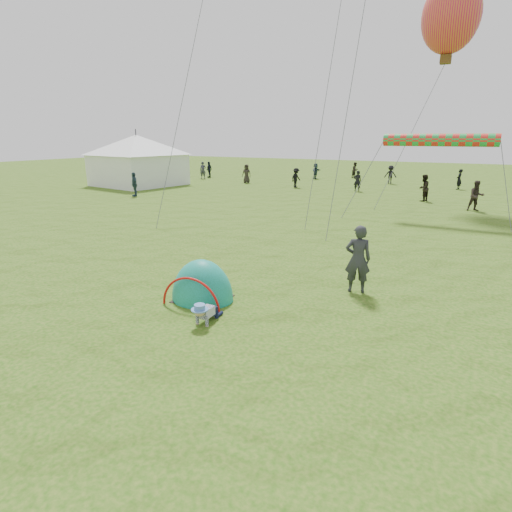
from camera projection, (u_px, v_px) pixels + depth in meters
The scene contains 20 objects.
ground at pixel (218, 344), 8.51m from camera, with size 140.00×140.00×0.00m, color #1B4E0A.
crawling_toddler at pixel (205, 312), 9.38m from camera, with size 0.51×0.73×0.56m, color black, non-canonical shape.
popup_tent at pixel (203, 299), 10.85m from camera, with size 1.72×1.42×2.23m, color #117549.
standing_adult at pixel (358, 259), 11.10m from camera, with size 0.70×0.46×1.93m, color #292A2E.
event_marquee at pixel (138, 158), 35.85m from camera, with size 6.89×6.89×4.74m, color white, non-canonical shape.
crowd_person_0 at pixel (203, 170), 41.83m from camera, with size 0.64×0.42×1.75m, color #2C2D37.
crowd_person_1 at pixel (423, 188), 27.11m from camera, with size 0.87×0.68×1.80m, color black.
crowd_person_2 at pixel (153, 176), 36.23m from camera, with size 0.96×0.40×1.64m, color #213741.
crowd_person_3 at pixel (390, 175), 37.30m from camera, with size 1.09×0.63×1.68m, color black.
crowd_person_5 at pixel (316, 171), 41.55m from camera, with size 1.50×0.48×1.62m, color #20303B.
crowd_person_6 at pixel (357, 181), 32.16m from camera, with size 0.60×0.39×1.64m, color black.
crowd_person_7 at pixel (355, 170), 42.61m from camera, with size 0.80×0.63×1.65m, color black.
crowd_person_8 at pixel (209, 170), 43.15m from camera, with size 0.99×0.41×1.68m, color black.
crowd_person_10 at pixel (247, 174), 38.04m from camera, with size 0.85×0.55×1.74m, color black.
crowd_person_12 at pixel (459, 179), 33.23m from camera, with size 0.61×0.40×1.67m, color black.
crowd_person_13 at pixel (476, 196), 23.55m from camera, with size 0.86×0.67×1.78m, color #302622.
crowd_person_14 at pixel (134, 184), 29.38m from camera, with size 1.03×0.43×1.75m, color #2B404A.
crowd_person_15 at pixel (296, 178), 34.52m from camera, with size 1.07×0.62×1.66m, color black.
balloon_kite at pixel (450, 21), 24.00m from camera, with size 3.37×3.37×4.72m, color orange, non-canonical shape.
rainbow_tube_kite at pixel (439, 140), 20.25m from camera, with size 0.64×0.64×5.42m, color red.
Camera 1 is at (4.38, -6.28, 4.23)m, focal length 28.00 mm.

